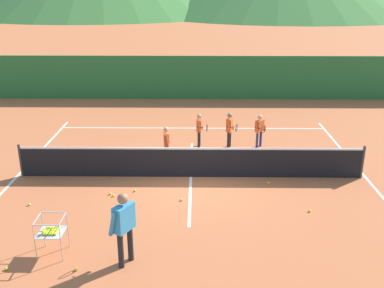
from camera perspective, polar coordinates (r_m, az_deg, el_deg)
The scene contains 22 objects.
ground_plane at distance 13.88m, azimuth -0.15°, elevation -4.25°, with size 120.00×120.00×0.00m, color #BC6038.
line_baseline_far at distance 18.46m, azimuth 0.08°, elevation 2.06°, with size 10.91×0.08×0.01m, color white.
line_sideline_west at distance 14.99m, azimuth -21.54°, elevation -3.83°, with size 0.08×11.29×0.01m, color white.
line_sideline_east at distance 14.84m, azimuth 21.47°, elevation -4.05°, with size 0.08×11.29×0.01m, color white.
line_service_center at distance 13.88m, azimuth -0.15°, elevation -4.23°, with size 0.08×6.07×0.01m, color white.
tennis_net at distance 13.69m, azimuth -0.15°, elevation -2.34°, with size 10.65×0.08×1.05m.
instructor at distance 9.51m, azimuth -8.76°, elevation -9.93°, with size 0.55×0.83×1.67m.
student_0 at distance 14.78m, azimuth -3.32°, elevation 0.39°, with size 0.22×0.50×1.24m.
student_1 at distance 16.11m, azimuth 0.97°, elevation 2.15°, with size 0.41×0.63×1.26m.
student_2 at distance 16.10m, azimuth 4.88°, elevation 2.20°, with size 0.42×0.70×1.32m.
student_3 at distance 16.29m, azimuth 8.71°, elevation 2.04°, with size 0.45×0.67×1.23m.
ball_cart at distance 10.40m, azimuth -17.71°, elevation -10.63°, with size 0.58×0.58×0.90m.
tennis_ball_0 at distance 12.95m, azimuth -20.20°, elevation -7.32°, with size 0.07×0.07×0.07m, color yellow.
tennis_ball_1 at distance 12.84m, azimuth -10.07°, elevation -6.54°, with size 0.07×0.07×0.07m, color yellow.
tennis_ball_2 at distance 13.60m, azimuth 9.83°, elevation -4.95°, with size 0.07×0.07×0.07m, color yellow.
tennis_ball_3 at distance 13.03m, azimuth -7.37°, elevation -5.96°, with size 0.07×0.07×0.07m, color yellow.
tennis_ball_5 at distance 12.42m, azimuth -1.36°, elevation -7.18°, with size 0.07×0.07×0.07m, color yellow.
tennis_ball_7 at distance 10.00m, azimuth -14.67°, elevation -15.34°, with size 0.07×0.07×0.07m, color yellow.
tennis_ball_8 at distance 10.49m, azimuth -22.81°, elevation -14.57°, with size 0.07×0.07×0.07m, color yellow.
tennis_ball_9 at distance 12.26m, azimuth 14.92°, elevation -8.30°, with size 0.07×0.07×0.07m, color yellow.
tennis_ball_10 at distance 12.96m, azimuth -10.48°, elevation -6.30°, with size 0.07×0.07×0.07m, color yellow.
windscreen_fence at distance 22.96m, azimuth 0.22°, elevation 8.54°, with size 24.00×0.08×2.23m, color #286B33.
Camera 1 is at (0.20, -12.64, 5.73)m, focal length 41.43 mm.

